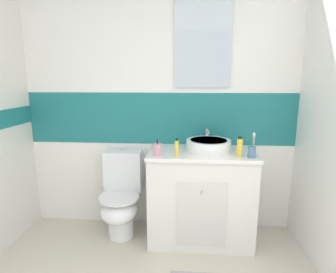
# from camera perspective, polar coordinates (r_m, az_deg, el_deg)

# --- Properties ---
(wall_back_tiled) EXTENTS (3.20, 0.20, 2.50)m
(wall_back_tiled) POSITION_cam_1_polar(r_m,az_deg,el_deg) (2.69, -1.56, 7.30)
(wall_back_tiled) COLOR white
(wall_back_tiled) RESTS_ON ground_plane
(vanity_cabinet) EXTENTS (0.94, 0.54, 0.85)m
(vanity_cabinet) POSITION_cam_1_polar(r_m,az_deg,el_deg) (2.59, 6.78, -12.14)
(vanity_cabinet) COLOR silver
(vanity_cabinet) RESTS_ON ground_plane
(sink_basin) EXTENTS (0.39, 0.44, 0.17)m
(sink_basin) POSITION_cam_1_polar(r_m,az_deg,el_deg) (2.46, 8.42, -1.74)
(sink_basin) COLOR white
(sink_basin) RESTS_ON vanity_cabinet
(toilet) EXTENTS (0.37, 0.50, 0.81)m
(toilet) POSITION_cam_1_polar(r_m,az_deg,el_deg) (2.70, -9.74, -12.45)
(toilet) COLOR white
(toilet) RESTS_ON ground_plane
(toothbrush_cup) EXTENTS (0.06, 0.06, 0.21)m
(toothbrush_cup) POSITION_cam_1_polar(r_m,az_deg,el_deg) (2.32, 17.10, -2.89)
(toothbrush_cup) COLOR #4C7299
(toothbrush_cup) RESTS_ON vanity_cabinet
(soap_dispenser) EXTENTS (0.07, 0.07, 0.14)m
(soap_dispenser) POSITION_cam_1_polar(r_m,az_deg,el_deg) (2.28, -2.25, -2.71)
(soap_dispenser) COLOR pink
(soap_dispenser) RESTS_ON vanity_cabinet
(toothpaste_tube_upright) EXTENTS (0.03, 0.03, 0.15)m
(toothpaste_tube_upright) POSITION_cam_1_polar(r_m,az_deg,el_deg) (2.25, 1.81, -2.39)
(toothpaste_tube_upright) COLOR yellow
(toothpaste_tube_upright) RESTS_ON vanity_cabinet
(deodorant_spray_can) EXTENTS (0.05, 0.05, 0.17)m
(deodorant_spray_can) POSITION_cam_1_polar(r_m,az_deg,el_deg) (2.31, 14.69, -2.16)
(deodorant_spray_can) COLOR yellow
(deodorant_spray_can) RESTS_ON vanity_cabinet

